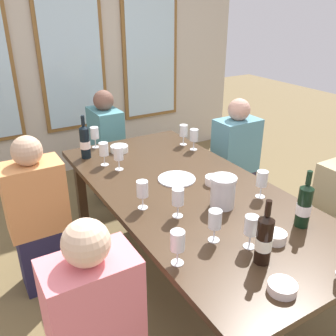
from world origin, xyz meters
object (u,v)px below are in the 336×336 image
seated_person_0 (39,219)px  wine_glass_10 (178,242)px  tasting_bowl_0 (214,180)px  wine_glass_7 (104,150)px  seated_person_4 (107,150)px  wine_bottle_0 (264,239)px  metal_pitcher (223,192)px  wine_glass_2 (95,133)px  wine_glass_4 (178,197)px  tasting_bowl_1 (119,149)px  wine_glass_1 (251,227)px  wine_bottle_2 (85,142)px  tasting_bowl_2 (282,287)px  wine_glass_9 (142,190)px  seated_person_1 (235,163)px  white_plate_0 (177,179)px  wine_bottle_1 (304,205)px  wine_glass_3 (215,221)px  seated_person_2 (97,336)px  tasting_bowl_3 (275,237)px  wine_glass_0 (184,132)px  wine_glass_8 (262,179)px  wine_glass_5 (194,136)px  wine_glass_11 (118,154)px  dining_table (189,199)px

seated_person_0 → wine_glass_10: bearing=-68.8°
tasting_bowl_0 → wine_glass_7: size_ratio=0.67×
seated_person_4 → wine_bottle_0: bearing=-92.7°
metal_pitcher → wine_glass_2: size_ratio=1.09×
wine_glass_2 → wine_glass_4: size_ratio=1.00×
tasting_bowl_1 → seated_person_4: size_ratio=0.13×
wine_glass_1 → wine_bottle_2: bearing=101.7°
tasting_bowl_2 → wine_glass_9: size_ratio=0.70×
metal_pitcher → seated_person_1: 1.20m
white_plate_0 → tasting_bowl_1: 0.68m
wine_bottle_1 → tasting_bowl_1: size_ratio=2.31×
wine_bottle_1 → tasting_bowl_0: size_ratio=2.80×
wine_bottle_0 → tasting_bowl_0: 0.81m
tasting_bowl_0 → wine_bottle_0: bearing=-111.2°
metal_pitcher → wine_glass_3: metal_pitcher is taller
seated_person_2 → seated_person_1: bearing=33.4°
tasting_bowl_3 → wine_glass_10: (-0.51, 0.11, 0.09)m
wine_bottle_2 → seated_person_1: bearing=-13.5°
seated_person_4 → seated_person_0: bearing=-132.8°
wine_bottle_2 → wine_glass_2: size_ratio=1.93×
seated_person_2 → tasting_bowl_2: bearing=-27.8°
wine_glass_0 → wine_glass_9: size_ratio=1.00×
metal_pitcher → tasting_bowl_3: (0.01, -0.41, -0.07)m
wine_bottle_2 → wine_glass_8: bearing=-58.1°
wine_glass_7 → seated_person_0: size_ratio=0.16×
wine_bottle_0 → wine_glass_9: wine_bottle_0 is taller
tasting_bowl_0 → seated_person_0: 1.19m
white_plate_0 → wine_glass_5: 0.58m
wine_glass_5 → wine_glass_11: 0.68m
wine_glass_4 → tasting_bowl_3: bearing=-56.7°
tasting_bowl_3 → wine_bottle_2: bearing=106.5°
wine_bottle_1 → seated_person_1: 1.37m
dining_table → white_plate_0: size_ratio=8.50×
wine_glass_2 → seated_person_4: 0.59m
wine_glass_11 → tasting_bowl_3: bearing=-74.8°
wine_glass_0 → wine_glass_2: same height
wine_glass_3 → seated_person_2: bearing=-174.3°
wine_glass_11 → wine_glass_4: bearing=-87.8°
wine_glass_3 → wine_glass_10: same height
seated_person_1 → wine_glass_2: bearing=157.1°
wine_bottle_0 → wine_bottle_2: size_ratio=0.97×
tasting_bowl_1 → tasting_bowl_0: bearing=-70.0°
wine_glass_3 → seated_person_1: (1.06, 1.07, -0.33)m
wine_glass_0 → tasting_bowl_1: bearing=166.6°
white_plate_0 → seated_person_0: size_ratio=0.23×
seated_person_1 → wine_glass_7: bearing=175.4°
wine_bottle_0 → seated_person_1: bearing=53.7°
tasting_bowl_3 → seated_person_2: seated_person_2 is taller
wine_glass_3 → wine_glass_11: (-0.07, 1.04, 0.00)m
dining_table → wine_glass_9: bearing=-173.0°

